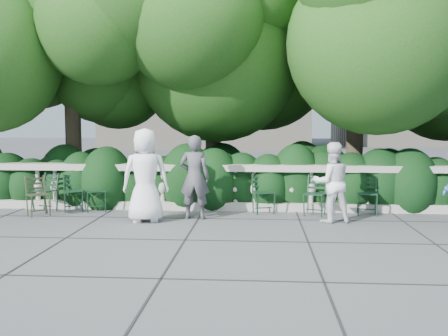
# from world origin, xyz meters

# --- Properties ---
(ground) EXTENTS (90.00, 90.00, 0.00)m
(ground) POSITION_xyz_m (0.00, 0.00, 0.00)
(ground) COLOR #494B50
(ground) RESTS_ON ground
(balustrade) EXTENTS (12.00, 0.44, 1.00)m
(balustrade) POSITION_xyz_m (0.00, 1.80, 0.49)
(balustrade) COLOR #9E998E
(balustrade) RESTS_ON ground
(shrub_hedge) EXTENTS (15.00, 2.60, 1.70)m
(shrub_hedge) POSITION_xyz_m (0.00, 3.00, 0.00)
(shrub_hedge) COLOR black
(shrub_hedge) RESTS_ON ground
(tree_canopy) EXTENTS (15.04, 6.52, 6.78)m
(tree_canopy) POSITION_xyz_m (0.69, 3.19, 3.96)
(tree_canopy) COLOR #3F3023
(tree_canopy) RESTS_ON ground
(chair_a) EXTENTS (0.58, 0.61, 0.84)m
(chair_a) POSITION_xyz_m (-3.93, 1.21, 0.00)
(chair_a) COLOR black
(chair_a) RESTS_ON ground
(chair_b) EXTENTS (0.59, 0.61, 0.84)m
(chair_b) POSITION_xyz_m (-3.21, 1.24, 0.00)
(chair_b) COLOR black
(chair_b) RESTS_ON ground
(chair_c) EXTENTS (0.58, 0.60, 0.84)m
(chair_c) POSITION_xyz_m (-2.73, 1.28, 0.00)
(chair_c) COLOR black
(chair_c) RESTS_ON ground
(chair_d) EXTENTS (0.57, 0.60, 0.84)m
(chair_d) POSITION_xyz_m (1.80, 1.15, 0.00)
(chair_d) COLOR black
(chair_d) RESTS_ON ground
(chair_e) EXTENTS (0.57, 0.59, 0.84)m
(chair_e) POSITION_xyz_m (0.84, 1.31, 0.00)
(chair_e) COLOR black
(chair_e) RESTS_ON ground
(chair_f) EXTENTS (0.50, 0.54, 0.84)m
(chair_f) POSITION_xyz_m (2.92, 1.30, 0.00)
(chair_f) COLOR black
(chair_f) RESTS_ON ground
(chair_weathered) EXTENTS (0.65, 0.65, 0.84)m
(chair_weathered) POSITION_xyz_m (-3.69, 0.70, 0.00)
(chair_weathered) COLOR black
(chair_weathered) RESTS_ON ground
(person_businessman) EXTENTS (0.97, 0.71, 1.81)m
(person_businessman) POSITION_xyz_m (-1.47, 0.43, 0.90)
(person_businessman) COLOR white
(person_businessman) RESTS_ON ground
(person_woman_grey) EXTENTS (0.62, 0.42, 1.67)m
(person_woman_grey) POSITION_xyz_m (-0.57, 0.79, 0.83)
(person_woman_grey) COLOR #44454A
(person_woman_grey) RESTS_ON ground
(person_casual_man) EXTENTS (0.84, 0.70, 1.54)m
(person_casual_man) POSITION_xyz_m (2.09, 0.66, 0.77)
(person_casual_man) COLOR white
(person_casual_man) RESTS_ON ground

